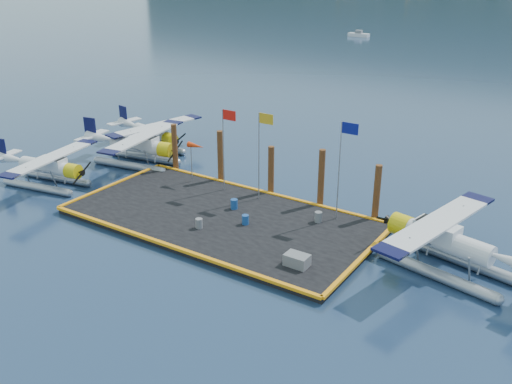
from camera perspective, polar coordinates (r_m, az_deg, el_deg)
ground at (r=37.64m, az=-3.52°, el=-2.96°), size 4000.00×4000.00×0.00m
dock at (r=37.56m, az=-3.53°, el=-2.68°), size 20.00×10.00×0.40m
dock_bumpers at (r=37.43m, az=-3.54°, el=-2.28°), size 20.25×10.25×0.18m
seaplane_a at (r=45.41m, az=-20.00°, el=2.18°), size 8.40×9.19×3.25m
seaplane_b at (r=48.01m, az=-11.51°, el=4.36°), size 9.14×10.02×3.54m
seaplane_c at (r=51.38m, az=-10.17°, el=5.55°), size 8.61×9.38×3.32m
seaplane_d at (r=33.02m, az=18.18°, el=-4.86°), size 9.68×10.52×3.72m
drum_1 at (r=36.17m, az=-1.07°, el=-2.79°), size 0.44×0.44×0.62m
drum_3 at (r=35.84m, az=-5.72°, el=-3.14°), size 0.45×0.45×0.63m
drum_4 at (r=36.68m, az=6.25°, el=-2.49°), size 0.48×0.48×0.68m
drum_5 at (r=38.36m, az=-2.20°, el=-1.21°), size 0.48×0.48×0.67m
crate at (r=31.60m, az=4.12°, el=-6.80°), size 1.33×0.89×0.67m
flagpole_red at (r=40.16m, az=-3.07°, el=5.46°), size 1.14×0.08×6.00m
flagpole_yellow at (r=38.50m, az=0.55°, el=4.91°), size 1.14×0.08×6.20m
flagpole_blue at (r=35.73m, az=8.67°, el=3.51°), size 1.14×0.08×6.50m
windsock at (r=42.12m, az=-6.05°, el=4.52°), size 1.40×0.44×3.12m
piling_0 at (r=45.81m, az=-8.12°, el=4.30°), size 0.44×0.44×4.00m
piling_1 at (r=43.07m, az=-3.58°, el=3.43°), size 0.44×0.44×4.20m
piling_2 at (r=40.74m, az=1.51°, el=2.03°), size 0.44×0.44×3.80m
piling_3 at (r=38.84m, az=6.53°, el=1.22°), size 0.44×0.44×4.30m
piling_4 at (r=37.42m, az=11.97°, el=-0.24°), size 0.44×0.44×4.00m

